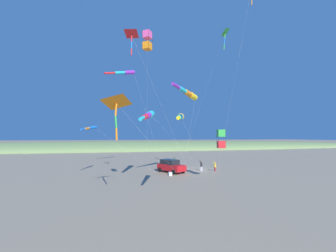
{
  "coord_description": "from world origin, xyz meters",
  "views": [
    {
      "loc": [
        31.55,
        -12.63,
        5.23
      ],
      "look_at": [
        8.29,
        -6.9,
        6.43
      ],
      "focal_mm": 22.62,
      "sensor_mm": 36.0,
      "label": 1
    }
  ],
  "objects_px": {
    "kite_delta_teal_far_right": "(131,34)",
    "kite_windsock_long_streamer_right": "(148,115)",
    "cooler_box": "(170,174)",
    "kite_windsock_blue_topmost": "(180,117)",
    "kite_delta_white_trailing": "(116,103)",
    "kite_windsock_black_fish_shape": "(91,128)",
    "kite_delta_orange_high_right": "(224,33)",
    "kite_box_rainbow_low_near": "(147,41)",
    "kite_box_yellow_midlevel": "(221,139)",
    "person_adult_flyer": "(174,161)",
    "person_child_grey_jacket": "(215,166)",
    "kite_windsock_long_streamer_left": "(188,93)",
    "person_child_green_jacket": "(201,165)",
    "kite_windsock_checkered_midright": "(124,73)",
    "parked_car": "(171,166)"
  },
  "relations": [
    {
      "from": "cooler_box",
      "to": "kite_windsock_black_fish_shape",
      "type": "bearing_deg",
      "value": -98.38
    },
    {
      "from": "person_adult_flyer",
      "to": "kite_box_yellow_midlevel",
      "type": "xyz_separation_m",
      "value": [
        12.8,
        2.17,
        4.02
      ]
    },
    {
      "from": "kite_windsock_blue_topmost",
      "to": "kite_windsock_checkered_midright",
      "type": "bearing_deg",
      "value": -166.65
    },
    {
      "from": "kite_windsock_long_streamer_left",
      "to": "kite_windsock_long_streamer_right",
      "type": "distance_m",
      "value": 5.65
    },
    {
      "from": "cooler_box",
      "to": "kite_windsock_blue_topmost",
      "type": "distance_m",
      "value": 13.31
    },
    {
      "from": "person_child_grey_jacket",
      "to": "kite_windsock_long_streamer_left",
      "type": "bearing_deg",
      "value": -49.6
    },
    {
      "from": "kite_delta_orange_high_right",
      "to": "kite_windsock_long_streamer_right",
      "type": "distance_m",
      "value": 14.17
    },
    {
      "from": "kite_box_yellow_midlevel",
      "to": "kite_windsock_long_streamer_right",
      "type": "distance_m",
      "value": 9.04
    },
    {
      "from": "cooler_box",
      "to": "kite_delta_orange_high_right",
      "type": "height_order",
      "value": "kite_delta_orange_high_right"
    },
    {
      "from": "person_adult_flyer",
      "to": "kite_windsock_blue_topmost",
      "type": "height_order",
      "value": "kite_windsock_blue_topmost"
    },
    {
      "from": "cooler_box",
      "to": "kite_box_yellow_midlevel",
      "type": "height_order",
      "value": "kite_box_yellow_midlevel"
    },
    {
      "from": "kite_delta_teal_far_right",
      "to": "kite_box_rainbow_low_near",
      "type": "distance_m",
      "value": 6.61
    },
    {
      "from": "cooler_box",
      "to": "kite_delta_teal_far_right",
      "type": "distance_m",
      "value": 17.73
    },
    {
      "from": "person_child_green_jacket",
      "to": "person_child_grey_jacket",
      "type": "distance_m",
      "value": 2.05
    },
    {
      "from": "person_child_grey_jacket",
      "to": "person_adult_flyer",
      "type": "bearing_deg",
      "value": -140.78
    },
    {
      "from": "person_child_green_jacket",
      "to": "kite_windsock_long_streamer_right",
      "type": "xyz_separation_m",
      "value": [
        5.4,
        -9.02,
        6.88
      ]
    },
    {
      "from": "person_child_green_jacket",
      "to": "person_child_grey_jacket",
      "type": "relative_size",
      "value": 1.09
    },
    {
      "from": "kite_delta_white_trailing",
      "to": "kite_windsock_long_streamer_right",
      "type": "xyz_separation_m",
      "value": [
        -7.68,
        3.72,
        -0.17
      ]
    },
    {
      "from": "kite_delta_teal_far_right",
      "to": "kite_windsock_long_streamer_right",
      "type": "xyz_separation_m",
      "value": [
        -3.28,
        2.29,
        -8.05
      ]
    },
    {
      "from": "parked_car",
      "to": "kite_box_yellow_midlevel",
      "type": "xyz_separation_m",
      "value": [
        7.57,
        4.11,
        4.01
      ]
    },
    {
      "from": "kite_delta_teal_far_right",
      "to": "kite_windsock_long_streamer_right",
      "type": "height_order",
      "value": "kite_delta_teal_far_right"
    },
    {
      "from": "kite_windsock_checkered_midright",
      "to": "kite_delta_white_trailing",
      "type": "distance_m",
      "value": 17.49
    },
    {
      "from": "person_adult_flyer",
      "to": "kite_windsock_checkered_midright",
      "type": "xyz_separation_m",
      "value": [
        2.27,
        -8.65,
        14.24
      ]
    },
    {
      "from": "kite_windsock_long_streamer_left",
      "to": "kite_windsock_checkered_midright",
      "type": "height_order",
      "value": "kite_windsock_checkered_midright"
    },
    {
      "from": "person_child_green_jacket",
      "to": "kite_windsock_checkered_midright",
      "type": "bearing_deg",
      "value": -103.56
    },
    {
      "from": "parked_car",
      "to": "kite_windsock_checkered_midright",
      "type": "height_order",
      "value": "kite_windsock_checkered_midright"
    },
    {
      "from": "parked_car",
      "to": "kite_windsock_blue_topmost",
      "type": "xyz_separation_m",
      "value": [
        13.65,
        -2.77,
        5.88
      ]
    },
    {
      "from": "kite_delta_white_trailing",
      "to": "kite_delta_orange_high_right",
      "type": "xyz_separation_m",
      "value": [
        -6.23,
        13.12,
        10.33
      ]
    },
    {
      "from": "cooler_box",
      "to": "person_adult_flyer",
      "type": "bearing_deg",
      "value": 160.67
    },
    {
      "from": "kite_windsock_long_streamer_left",
      "to": "kite_windsock_black_fish_shape",
      "type": "height_order",
      "value": "kite_windsock_long_streamer_left"
    },
    {
      "from": "cooler_box",
      "to": "kite_windsock_checkered_midright",
      "type": "bearing_deg",
      "value": -131.15
    },
    {
      "from": "parked_car",
      "to": "person_child_green_jacket",
      "type": "height_order",
      "value": "parked_car"
    },
    {
      "from": "person_adult_flyer",
      "to": "cooler_box",
      "type": "bearing_deg",
      "value": -19.33
    },
    {
      "from": "kite_box_rainbow_low_near",
      "to": "kite_box_yellow_midlevel",
      "type": "bearing_deg",
      "value": 124.52
    },
    {
      "from": "person_adult_flyer",
      "to": "kite_windsock_long_streamer_right",
      "type": "distance_m",
      "value": 13.89
    },
    {
      "from": "kite_windsock_blue_topmost",
      "to": "kite_windsock_long_streamer_right",
      "type": "height_order",
      "value": "kite_windsock_long_streamer_right"
    },
    {
      "from": "kite_box_yellow_midlevel",
      "to": "person_child_green_jacket",
      "type": "bearing_deg",
      "value": 174.54
    },
    {
      "from": "person_adult_flyer",
      "to": "kite_delta_orange_high_right",
      "type": "distance_m",
      "value": 21.26
    },
    {
      "from": "kite_windsock_black_fish_shape",
      "to": "kite_delta_white_trailing",
      "type": "distance_m",
      "value": 12.64
    },
    {
      "from": "kite_windsock_long_streamer_right",
      "to": "kite_box_rainbow_low_near",
      "type": "relative_size",
      "value": 0.77
    },
    {
      "from": "kite_delta_white_trailing",
      "to": "kite_box_yellow_midlevel",
      "type": "bearing_deg",
      "value": 113.97
    },
    {
      "from": "cooler_box",
      "to": "kite_windsock_blue_topmost",
      "type": "height_order",
      "value": "kite_windsock_blue_topmost"
    },
    {
      "from": "kite_windsock_black_fish_shape",
      "to": "kite_box_yellow_midlevel",
      "type": "xyz_separation_m",
      "value": [
        6.8,
        15.18,
        -1.4
      ]
    },
    {
      "from": "kite_delta_teal_far_right",
      "to": "kite_delta_white_trailing",
      "type": "bearing_deg",
      "value": -18.02
    },
    {
      "from": "kite_windsock_black_fish_shape",
      "to": "kite_delta_orange_high_right",
      "type": "relative_size",
      "value": 0.52
    },
    {
      "from": "person_child_green_jacket",
      "to": "kite_windsock_black_fish_shape",
      "type": "height_order",
      "value": "kite_windsock_black_fish_shape"
    },
    {
      "from": "kite_delta_orange_high_right",
      "to": "kite_windsock_long_streamer_right",
      "type": "xyz_separation_m",
      "value": [
        -1.45,
        -9.39,
        -10.5
      ]
    },
    {
      "from": "cooler_box",
      "to": "person_child_grey_jacket",
      "type": "bearing_deg",
      "value": 102.55
    },
    {
      "from": "kite_windsock_black_fish_shape",
      "to": "kite_windsock_checkered_midright",
      "type": "xyz_separation_m",
      "value": [
        -3.73,
        4.36,
        8.82
      ]
    },
    {
      "from": "person_child_green_jacket",
      "to": "kite_windsock_black_fish_shape",
      "type": "distance_m",
      "value": 16.87
    }
  ]
}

